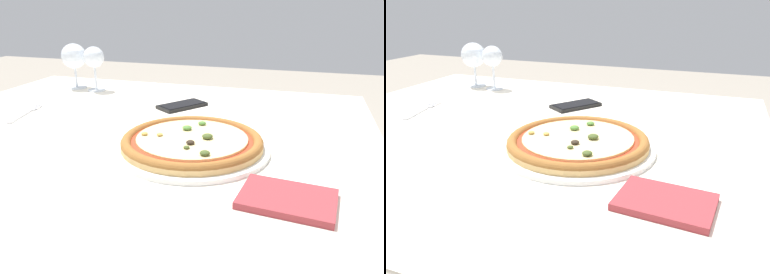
# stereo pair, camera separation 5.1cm
# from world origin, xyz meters

# --- Properties ---
(dining_table) EXTENTS (1.19, 1.04, 0.73)m
(dining_table) POSITION_xyz_m (0.00, 0.00, 0.65)
(dining_table) COLOR #997047
(dining_table) RESTS_ON ground_plane
(pizza_plate) EXTENTS (0.33, 0.33, 0.04)m
(pizza_plate) POSITION_xyz_m (0.19, -0.08, 0.75)
(pizza_plate) COLOR white
(pizza_plate) RESTS_ON dining_table
(fork) EXTENTS (0.06, 0.17, 0.00)m
(fork) POSITION_xyz_m (-0.34, 0.04, 0.74)
(fork) COLOR silver
(fork) RESTS_ON dining_table
(wine_glass_far_left) EXTENTS (0.07, 0.07, 0.15)m
(wine_glass_far_left) POSITION_xyz_m (-0.29, 0.34, 0.85)
(wine_glass_far_left) COLOR silver
(wine_glass_far_left) RESTS_ON dining_table
(wine_glass_far_right) EXTENTS (0.09, 0.09, 0.16)m
(wine_glass_far_right) POSITION_xyz_m (-0.38, 0.36, 0.84)
(wine_glass_far_right) COLOR silver
(wine_glass_far_right) RESTS_ON dining_table
(cell_phone) EXTENTS (0.14, 0.16, 0.01)m
(cell_phone) POSITION_xyz_m (0.07, 0.23, 0.74)
(cell_phone) COLOR black
(cell_phone) RESTS_ON dining_table
(napkin_folded) EXTENTS (0.16, 0.13, 0.01)m
(napkin_folded) POSITION_xyz_m (0.40, -0.25, 0.74)
(napkin_folded) COLOR #933338
(napkin_folded) RESTS_ON dining_table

